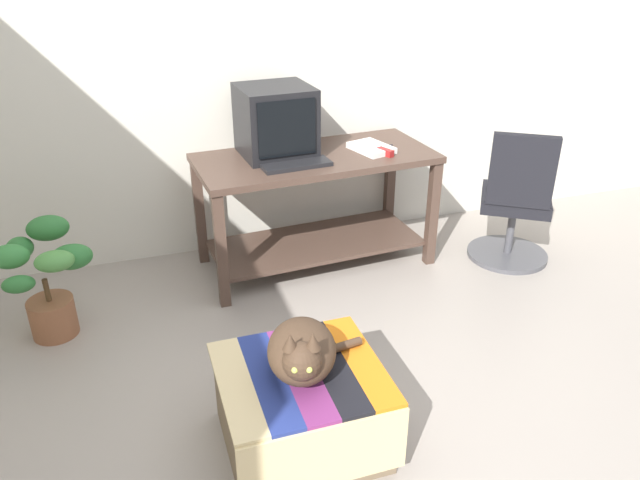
{
  "coord_description": "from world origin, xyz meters",
  "views": [
    {
      "loc": [
        -0.9,
        -1.74,
        1.92
      ],
      "look_at": [
        -0.05,
        0.85,
        0.55
      ],
      "focal_mm": 34.09,
      "sensor_mm": 36.0,
      "label": 1
    }
  ],
  "objects_px": {
    "office_chair": "(515,206)",
    "desk": "(316,191)",
    "book": "(371,148)",
    "keyboard": "(296,165)",
    "cat": "(302,352)",
    "stapler": "(385,152)",
    "tv_monitor": "(276,122)",
    "ottoman_with_blanket": "(302,408)",
    "potted_plant": "(47,279)"
  },
  "relations": [
    {
      "from": "desk",
      "to": "cat",
      "type": "distance_m",
      "value": 1.61
    },
    {
      "from": "ottoman_with_blanket",
      "to": "stapler",
      "type": "bearing_deg",
      "value": 55.32
    },
    {
      "from": "office_chair",
      "to": "potted_plant",
      "type": "bearing_deg",
      "value": 32.1
    },
    {
      "from": "desk",
      "to": "cat",
      "type": "height_order",
      "value": "desk"
    },
    {
      "from": "tv_monitor",
      "to": "ottoman_with_blanket",
      "type": "xyz_separation_m",
      "value": [
        -0.33,
        -1.59,
        -0.74
      ]
    },
    {
      "from": "cat",
      "to": "stapler",
      "type": "relative_size",
      "value": 4.23
    },
    {
      "from": "book",
      "to": "cat",
      "type": "distance_m",
      "value": 1.76
    },
    {
      "from": "tv_monitor",
      "to": "keyboard",
      "type": "height_order",
      "value": "tv_monitor"
    },
    {
      "from": "stapler",
      "to": "office_chair",
      "type": "bearing_deg",
      "value": -39.5
    },
    {
      "from": "ottoman_with_blanket",
      "to": "cat",
      "type": "height_order",
      "value": "cat"
    },
    {
      "from": "desk",
      "to": "stapler",
      "type": "bearing_deg",
      "value": -22.11
    },
    {
      "from": "tv_monitor",
      "to": "potted_plant",
      "type": "xyz_separation_m",
      "value": [
        -1.35,
        -0.4,
        -0.6
      ]
    },
    {
      "from": "desk",
      "to": "book",
      "type": "relative_size",
      "value": 5.46
    },
    {
      "from": "book",
      "to": "keyboard",
      "type": "bearing_deg",
      "value": 178.63
    },
    {
      "from": "desk",
      "to": "book",
      "type": "xyz_separation_m",
      "value": [
        0.35,
        -0.03,
        0.25
      ]
    },
    {
      "from": "tv_monitor",
      "to": "potted_plant",
      "type": "distance_m",
      "value": 1.53
    },
    {
      "from": "keyboard",
      "to": "desk",
      "type": "bearing_deg",
      "value": 38.89
    },
    {
      "from": "cat",
      "to": "office_chair",
      "type": "relative_size",
      "value": 0.52
    },
    {
      "from": "desk",
      "to": "office_chair",
      "type": "xyz_separation_m",
      "value": [
        1.2,
        -0.38,
        -0.11
      ]
    },
    {
      "from": "desk",
      "to": "potted_plant",
      "type": "xyz_separation_m",
      "value": [
        -1.57,
        -0.31,
        -0.17
      ]
    },
    {
      "from": "desk",
      "to": "tv_monitor",
      "type": "xyz_separation_m",
      "value": [
        -0.22,
        0.09,
        0.43
      ]
    },
    {
      "from": "desk",
      "to": "tv_monitor",
      "type": "distance_m",
      "value": 0.49
    },
    {
      "from": "book",
      "to": "office_chair",
      "type": "height_order",
      "value": "office_chair"
    },
    {
      "from": "keyboard",
      "to": "ottoman_with_blanket",
      "type": "bearing_deg",
      "value": -110.67
    },
    {
      "from": "keyboard",
      "to": "tv_monitor",
      "type": "bearing_deg",
      "value": 96.86
    },
    {
      "from": "tv_monitor",
      "to": "cat",
      "type": "relative_size",
      "value": 0.95
    },
    {
      "from": "cat",
      "to": "book",
      "type": "bearing_deg",
      "value": 75.1
    },
    {
      "from": "cat",
      "to": "office_chair",
      "type": "xyz_separation_m",
      "value": [
        1.75,
        1.13,
        -0.1
      ]
    },
    {
      "from": "office_chair",
      "to": "desk",
      "type": "bearing_deg",
      "value": 16.01
    },
    {
      "from": "office_chair",
      "to": "stapler",
      "type": "height_order",
      "value": "office_chair"
    },
    {
      "from": "book",
      "to": "office_chair",
      "type": "bearing_deg",
      "value": -38.24
    },
    {
      "from": "book",
      "to": "stapler",
      "type": "relative_size",
      "value": 2.46
    },
    {
      "from": "ottoman_with_blanket",
      "to": "stapler",
      "type": "relative_size",
      "value": 5.92
    },
    {
      "from": "tv_monitor",
      "to": "potted_plant",
      "type": "bearing_deg",
      "value": -167.06
    },
    {
      "from": "desk",
      "to": "book",
      "type": "height_order",
      "value": "book"
    },
    {
      "from": "book",
      "to": "stapler",
      "type": "bearing_deg",
      "value": -81.8
    },
    {
      "from": "ottoman_with_blanket",
      "to": "office_chair",
      "type": "bearing_deg",
      "value": 32.67
    },
    {
      "from": "keyboard",
      "to": "cat",
      "type": "distance_m",
      "value": 1.43
    },
    {
      "from": "potted_plant",
      "to": "office_chair",
      "type": "relative_size",
      "value": 0.7
    },
    {
      "from": "book",
      "to": "cat",
      "type": "bearing_deg",
      "value": -136.74
    },
    {
      "from": "tv_monitor",
      "to": "keyboard",
      "type": "bearing_deg",
      "value": -82.06
    },
    {
      "from": "tv_monitor",
      "to": "cat",
      "type": "height_order",
      "value": "tv_monitor"
    },
    {
      "from": "keyboard",
      "to": "office_chair",
      "type": "bearing_deg",
      "value": -14.01
    },
    {
      "from": "ottoman_with_blanket",
      "to": "keyboard",
      "type": "bearing_deg",
      "value": 74.18
    },
    {
      "from": "tv_monitor",
      "to": "stapler",
      "type": "height_order",
      "value": "tv_monitor"
    },
    {
      "from": "office_chair",
      "to": "cat",
      "type": "bearing_deg",
      "value": 66.5
    },
    {
      "from": "tv_monitor",
      "to": "book",
      "type": "distance_m",
      "value": 0.61
    },
    {
      "from": "potted_plant",
      "to": "keyboard",
      "type": "bearing_deg",
      "value": 6.25
    },
    {
      "from": "ottoman_with_blanket",
      "to": "cat",
      "type": "relative_size",
      "value": 1.4
    },
    {
      "from": "cat",
      "to": "stapler",
      "type": "xyz_separation_m",
      "value": [
        0.94,
        1.38,
        0.27
      ]
    }
  ]
}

